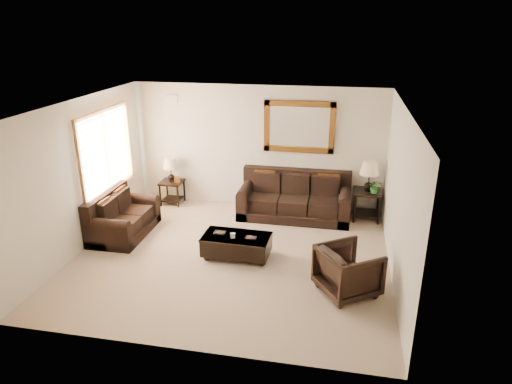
% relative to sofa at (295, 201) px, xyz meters
% --- Properties ---
extents(room, '(5.51, 5.01, 2.71)m').
position_rel_sofa_xyz_m(room, '(-0.90, -2.04, 1.00)').
color(room, gray).
rests_on(room, ground).
extents(window, '(0.07, 1.96, 1.66)m').
position_rel_sofa_xyz_m(window, '(-3.60, -1.14, 1.20)').
color(window, white).
rests_on(window, room).
extents(mirror, '(1.50, 0.06, 1.10)m').
position_rel_sofa_xyz_m(mirror, '(-0.00, 0.43, 1.50)').
color(mirror, '#543010').
rests_on(mirror, room).
extents(air_vent, '(0.25, 0.02, 0.18)m').
position_rel_sofa_xyz_m(air_vent, '(-2.80, 0.44, 2.00)').
color(air_vent, '#999999').
rests_on(air_vent, room).
extents(sofa, '(2.33, 1.01, 0.96)m').
position_rel_sofa_xyz_m(sofa, '(0.00, 0.00, 0.00)').
color(sofa, black).
rests_on(sofa, room).
extents(loveseat, '(0.90, 1.52, 0.85)m').
position_rel_sofa_xyz_m(loveseat, '(-3.24, -1.54, -0.03)').
color(loveseat, black).
rests_on(loveseat, room).
extents(end_table_left, '(0.49, 0.49, 1.09)m').
position_rel_sofa_xyz_m(end_table_left, '(-2.83, 0.17, 0.36)').
color(end_table_left, black).
rests_on(end_table_left, room).
extents(end_table_right, '(0.58, 0.58, 1.27)m').
position_rel_sofa_xyz_m(end_table_right, '(1.51, 0.13, 0.48)').
color(end_table_right, black).
rests_on(end_table_right, room).
extents(coffee_table, '(1.22, 0.68, 0.51)m').
position_rel_sofa_xyz_m(coffee_table, '(-0.81, -2.01, -0.09)').
color(coffee_table, black).
rests_on(coffee_table, room).
extents(armchair, '(1.08, 1.10, 0.83)m').
position_rel_sofa_xyz_m(armchair, '(1.13, -2.80, 0.07)').
color(armchair, black).
rests_on(armchair, floor).
extents(potted_plant, '(0.31, 0.33, 0.22)m').
position_rel_sofa_xyz_m(potted_plant, '(1.63, 0.03, 0.40)').
color(potted_plant, '#235C1F').
rests_on(potted_plant, end_table_right).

